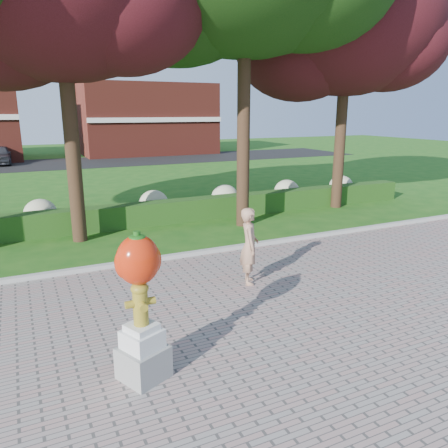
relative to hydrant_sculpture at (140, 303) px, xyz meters
name	(u,v)px	position (x,y,z in m)	size (l,w,h in m)	color
ground	(217,302)	(2.15, 2.05, -1.26)	(100.00, 100.00, 0.00)	#1A5314
walkway	(342,416)	(2.15, -1.95, -1.24)	(40.00, 14.00, 0.04)	gray
curb	(172,257)	(2.15, 5.05, -1.18)	(40.00, 0.18, 0.15)	#ADADA5
lawn_hedge	(135,215)	(2.15, 9.05, -0.86)	(24.00, 0.70, 0.80)	#204413
hydrangea_row	(143,204)	(2.73, 10.05, -0.71)	(20.10, 1.10, 0.99)	beige
street	(67,163)	(2.15, 30.05, -1.25)	(50.00, 8.00, 0.02)	black
building_right	(145,119)	(10.15, 36.05, 1.94)	(12.00, 8.00, 6.40)	maroon
tree_far_right	(344,30)	(10.56, 8.63, 5.71)	(7.88, 6.72, 10.21)	black
hydrant_sculpture	(140,303)	(0.00, 0.00, 0.00)	(0.82, 0.82, 2.30)	gray
woman	(249,246)	(3.24, 2.64, -0.32)	(0.65, 0.43, 1.80)	tan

